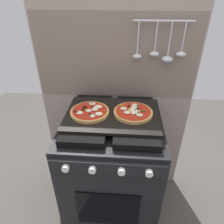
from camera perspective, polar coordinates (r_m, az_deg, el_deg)
name	(u,v)px	position (r m, az deg, el deg)	size (l,w,h in m)	color
ground_plane	(112,208)	(1.84, 0.00, -25.42)	(4.00, 4.00, 0.00)	#4C4742
kitchen_backsplash	(116,104)	(1.53, 1.05, 2.14)	(1.10, 0.09, 1.55)	gray
stove	(112,169)	(1.48, 0.00, -15.95)	(0.60, 0.64, 0.90)	black
baking_tray	(112,115)	(1.18, 0.00, -0.74)	(0.54, 0.38, 0.02)	black
pizza_left	(90,111)	(1.18, -6.22, 0.16)	(0.23, 0.23, 0.03)	tan
pizza_right	(133,112)	(1.18, 5.98, -0.01)	(0.23, 0.23, 0.03)	#C18947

